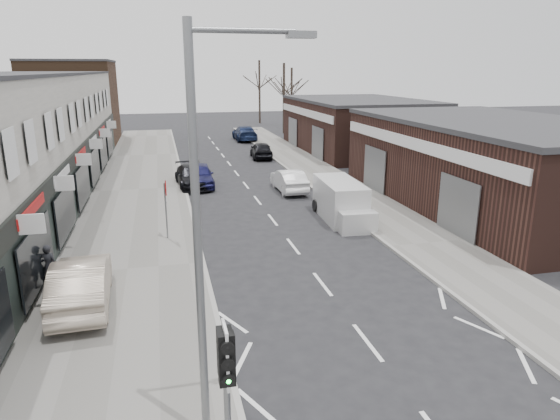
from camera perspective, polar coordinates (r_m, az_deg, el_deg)
ground at (r=13.02m, az=13.60°, el=-18.85°), size 160.00×160.00×0.00m
pavement_left at (r=32.28m, az=-15.83°, el=2.22°), size 5.50×64.00×0.12m
pavement_right at (r=34.06m, az=5.67°, el=3.44°), size 3.50×64.00×0.12m
brick_block_far at (r=55.14m, az=-22.53°, el=11.19°), size 8.00×10.00×8.00m
right_unit_near at (r=29.81m, az=23.38°, el=4.73°), size 10.00×18.00×4.50m
right_unit_far at (r=47.17m, az=8.81°, el=9.46°), size 10.00×16.00×4.50m
tree_far_a at (r=59.60m, az=0.44°, el=8.76°), size 3.60×3.60×8.00m
tree_far_b at (r=65.99m, az=1.31°, el=9.44°), size 3.60×3.60×7.50m
tree_far_c at (r=71.14m, az=-2.31°, el=9.89°), size 3.60×3.60×8.50m
traffic_light at (r=8.91m, az=-6.17°, el=-17.61°), size 0.28×0.60×3.10m
street_lamp at (r=9.05m, az=-8.37°, el=-1.64°), size 2.23×0.22×8.00m
warning_sign at (r=22.02m, az=-12.92°, el=1.98°), size 0.12×0.80×2.70m
white_van at (r=25.13m, az=6.98°, el=0.95°), size 1.99×5.07×1.94m
sedan_on_pavement at (r=16.91m, az=-21.77°, el=-7.71°), size 1.86×4.73×1.53m
pedestrian at (r=18.76m, az=-24.90°, el=-5.80°), size 0.62×0.49×1.51m
parked_car_left_a at (r=32.58m, az=-9.21°, el=3.96°), size 1.86×4.37×1.47m
parked_car_left_b at (r=32.56m, az=-9.99°, el=3.81°), size 2.25×4.80×1.35m
parked_car_right_a at (r=30.86m, az=1.04°, el=3.41°), size 1.49×4.18×1.37m
parked_car_right_b at (r=42.62m, az=-2.16°, el=6.87°), size 1.98×4.21×1.39m
parked_car_right_c at (r=53.69m, az=-4.07°, el=8.76°), size 2.18×5.29×1.53m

